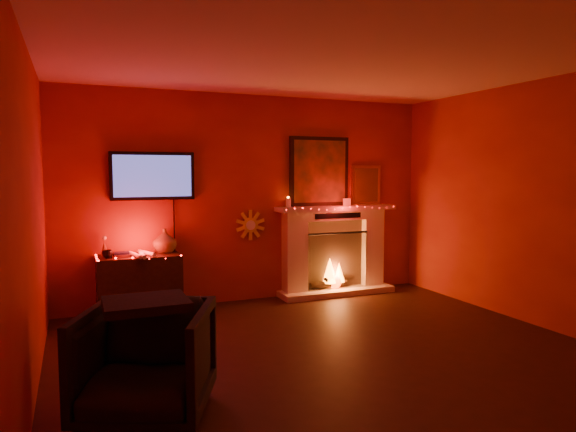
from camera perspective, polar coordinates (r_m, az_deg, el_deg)
name	(u,v)px	position (r m, az deg, el deg)	size (l,w,h in m)	color
room	(346,212)	(4.50, 6.50, 0.44)	(5.00, 5.00, 5.00)	black
fireplace	(334,242)	(7.20, 5.09, -2.88)	(1.72, 0.40, 2.18)	beige
tv	(153,176)	(6.43, -14.79, 4.30)	(1.00, 0.07, 1.24)	black
sunburst_clock	(250,225)	(6.78, -4.19, -1.01)	(0.40, 0.03, 0.40)	yellow
console_table	(141,282)	(6.35, -16.04, -7.03)	(0.95, 0.56, 1.02)	black
armchair	(146,362)	(3.81, -15.46, -15.35)	(0.84, 0.86, 0.78)	black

